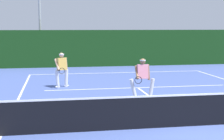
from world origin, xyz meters
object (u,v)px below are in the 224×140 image
player_far (62,68)px  light_pole (39,1)px  player_near (142,77)px  tennis_ball (79,104)px

player_far → light_pole: 10.15m
player_near → tennis_ball: (-2.60, -0.54, -0.88)m
player_near → tennis_ball: 2.80m
player_near → player_far: (-3.15, 3.22, 0.01)m
tennis_ball → light_pole: (-1.86, 13.07, 4.73)m
player_near → player_far: player_far is taller
player_far → light_pole: light_pole is taller
player_near → light_pole: bearing=-67.0°
player_near → light_pole: 13.84m
player_near → player_far: 4.51m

